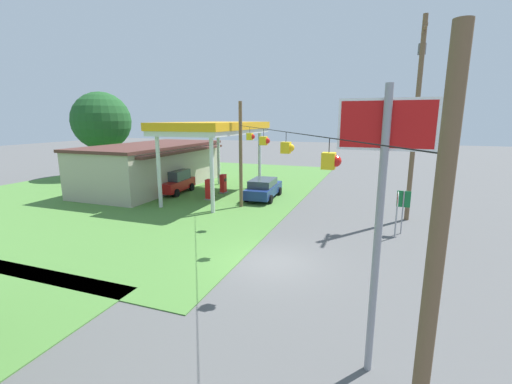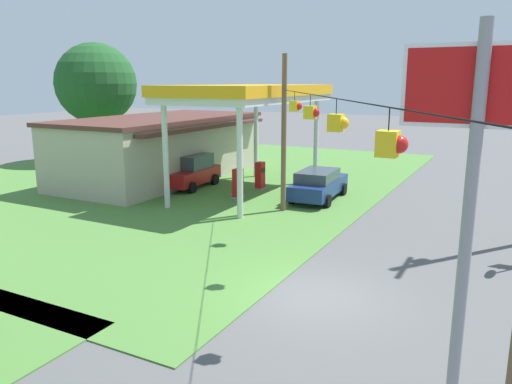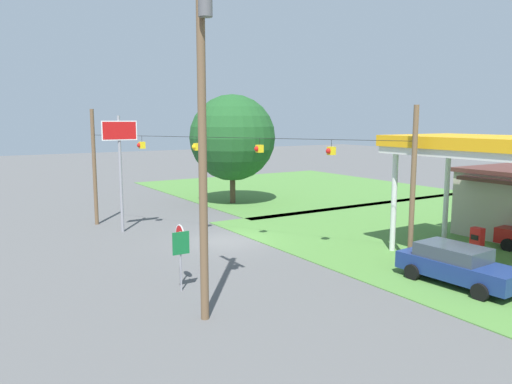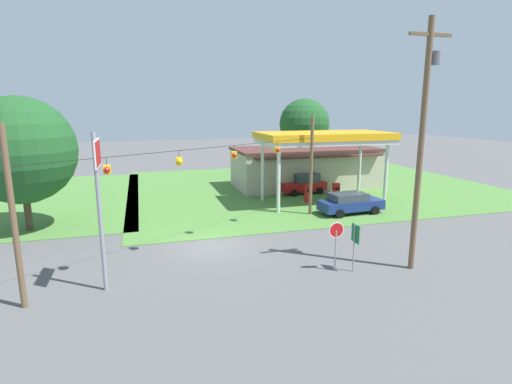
# 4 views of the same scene
# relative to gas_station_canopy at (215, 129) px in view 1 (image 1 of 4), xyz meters

# --- Properties ---
(ground_plane) EXTENTS (160.00, 160.00, 0.00)m
(ground_plane) POSITION_rel_gas_station_canopy_xyz_m (-11.02, -8.23, -5.42)
(ground_plane) COLOR #565656
(grass_verge_station_corner) EXTENTS (36.00, 28.00, 0.04)m
(grass_verge_station_corner) POSITION_rel_gas_station_canopy_xyz_m (2.00, 7.11, -5.40)
(grass_verge_station_corner) COLOR #4C7F38
(grass_verge_station_corner) RESTS_ON ground
(gas_station_canopy) EXTENTS (10.76, 5.54, 5.96)m
(gas_station_canopy) POSITION_rel_gas_station_canopy_xyz_m (0.00, 0.00, 0.00)
(gas_station_canopy) COLOR silver
(gas_station_canopy) RESTS_ON ground
(gas_station_store) EXTENTS (14.40, 7.32, 3.97)m
(gas_station_store) POSITION_rel_gas_station_canopy_xyz_m (1.43, 7.10, -3.43)
(gas_station_store) COLOR #B2A893
(gas_station_store) RESTS_ON ground
(fuel_pump_near) EXTENTS (0.71, 0.56, 1.62)m
(fuel_pump_near) POSITION_rel_gas_station_canopy_xyz_m (-1.28, -0.00, -4.66)
(fuel_pump_near) COLOR gray
(fuel_pump_near) RESTS_ON ground
(fuel_pump_far) EXTENTS (0.71, 0.56, 1.62)m
(fuel_pump_far) POSITION_rel_gas_station_canopy_xyz_m (1.28, -0.00, -4.66)
(fuel_pump_far) COLOR gray
(fuel_pump_far) RESTS_ON ground
(car_at_pumps_front) EXTENTS (5.00, 2.32, 1.62)m
(car_at_pumps_front) POSITION_rel_gas_station_canopy_xyz_m (0.46, -3.90, -4.57)
(car_at_pumps_front) COLOR navy
(car_at_pumps_front) RESTS_ON ground
(car_at_pumps_rear) EXTENTS (4.37, 2.32, 1.95)m
(car_at_pumps_rear) POSITION_rel_gas_station_canopy_xyz_m (-0.09, 3.90, -4.44)
(car_at_pumps_rear) COLOR #AD1414
(car_at_pumps_rear) RESTS_ON ground
(stop_sign_roadside) EXTENTS (0.80, 0.08, 2.50)m
(stop_sign_roadside) POSITION_rel_gas_station_canopy_xyz_m (-5.69, -13.41, -3.61)
(stop_sign_roadside) COLOR #99999E
(stop_sign_roadside) RESTS_ON ground
(stop_sign_overhead) EXTENTS (0.22, 2.09, 6.96)m
(stop_sign_overhead) POSITION_rel_gas_station_canopy_xyz_m (-16.40, -12.49, -0.49)
(stop_sign_overhead) COLOR gray
(stop_sign_overhead) RESTS_ON ground
(route_sign) EXTENTS (0.10, 0.70, 2.40)m
(route_sign) POSITION_rel_gas_station_canopy_xyz_m (-4.84, -13.74, -3.71)
(route_sign) COLOR gray
(route_sign) RESTS_ON ground
(utility_pole_main) EXTENTS (2.20, 0.44, 11.94)m
(utility_pole_main) POSITION_rel_gas_station_canopy_xyz_m (-1.82, -14.19, 1.19)
(utility_pole_main) COLOR brown
(utility_pole_main) RESTS_ON ground
(signal_span_gantry) EXTENTS (17.22, 10.24, 7.38)m
(signal_span_gantry) POSITION_rel_gas_station_canopy_xyz_m (-11.02, -8.25, -1.37)
(signal_span_gantry) COLOR brown
(signal_span_gantry) RESTS_ON ground
(tree_behind_station) EXTENTS (6.17, 6.17, 9.06)m
(tree_behind_station) POSITION_rel_gas_station_canopy_xyz_m (5.11, 16.23, 0.54)
(tree_behind_station) COLOR #4C3828
(tree_behind_station) RESTS_ON ground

